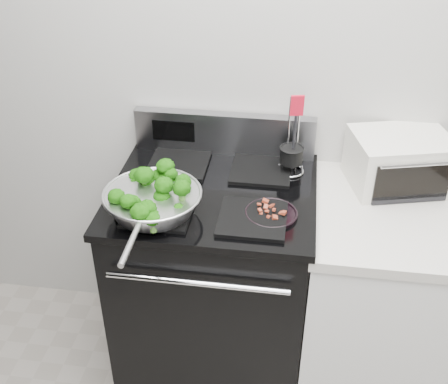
% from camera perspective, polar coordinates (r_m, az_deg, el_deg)
% --- Properties ---
extents(back_wall, '(4.00, 0.02, 2.70)m').
position_cam_1_polar(back_wall, '(2.26, 7.92, 12.82)').
color(back_wall, '#B4B3AB').
rests_on(back_wall, ground).
extents(gas_range, '(0.79, 0.69, 1.13)m').
position_cam_1_polar(gas_range, '(2.44, -0.99, -8.92)').
color(gas_range, black).
rests_on(gas_range, floor).
extents(counter, '(0.62, 0.68, 0.92)m').
position_cam_1_polar(counter, '(2.47, 15.19, -10.66)').
color(counter, white).
rests_on(counter, floor).
extents(skillet, '(0.36, 0.57, 0.08)m').
position_cam_1_polar(skillet, '(2.02, -7.27, -0.87)').
color(skillet, silver).
rests_on(skillet, gas_range).
extents(broccoli_pile, '(0.28, 0.28, 0.10)m').
position_cam_1_polar(broccoli_pile, '(2.01, -7.29, -0.36)').
color(broccoli_pile, black).
rests_on(broccoli_pile, skillet).
extents(bacon_plate, '(0.19, 0.19, 0.04)m').
position_cam_1_polar(bacon_plate, '(2.02, 4.82, -1.97)').
color(bacon_plate, black).
rests_on(bacon_plate, gas_range).
extents(utensil_holder, '(0.11, 0.11, 0.34)m').
position_cam_1_polar(utensil_holder, '(2.26, 6.83, 3.37)').
color(utensil_holder, silver).
rests_on(utensil_holder, gas_range).
extents(toaster_oven, '(0.43, 0.36, 0.21)m').
position_cam_1_polar(toaster_oven, '(2.30, 17.35, 3.04)').
color(toaster_oven, white).
rests_on(toaster_oven, counter).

